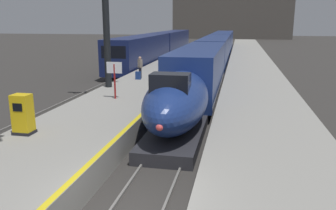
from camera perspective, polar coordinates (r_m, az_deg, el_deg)
platform_left at (r=33.70m, az=-0.17°, el=5.31°), size 4.80×110.00×1.05m
platform_right at (r=33.05m, az=13.76°, el=4.75°), size 4.80×110.00×1.05m
platform_left_safety_stripe at (r=33.25m, az=3.70°, el=6.09°), size 0.20×107.80×0.01m
rail_main_left at (r=35.97m, az=5.89°, el=5.02°), size 0.08×110.00×0.12m
rail_main_right at (r=35.86m, az=8.29°, el=4.92°), size 0.08×110.00×0.12m
rail_secondary_left at (r=37.62m, az=-6.53°, el=5.38°), size 0.08×110.00×0.12m
rail_secondary_right at (r=37.19m, az=-4.32°, el=5.34°), size 0.08×110.00×0.12m
highspeed_train_main at (r=39.89m, az=7.66°, el=8.56°), size 2.92×57.40×3.60m
regional_train_adjacent at (r=48.49m, az=-1.41°, el=9.77°), size 2.85×36.60×3.80m
station_column_mid at (r=23.60m, az=-10.24°, el=15.54°), size 4.00×0.68×8.64m
passenger_near_edge at (r=27.24m, az=-4.62°, el=6.48°), size 0.44×0.42×1.69m
rolling_suitcase at (r=26.77m, az=-4.93°, el=4.87°), size 0.40×0.22×0.98m
ticket_machine_yellow at (r=14.82m, az=-22.78°, el=-1.65°), size 0.76×0.62×1.60m
departure_info_board at (r=20.04m, az=-8.81°, el=5.27°), size 0.90×0.10×2.12m
terminus_back_wall at (r=109.95m, az=10.42°, el=14.29°), size 36.00×2.00×14.00m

